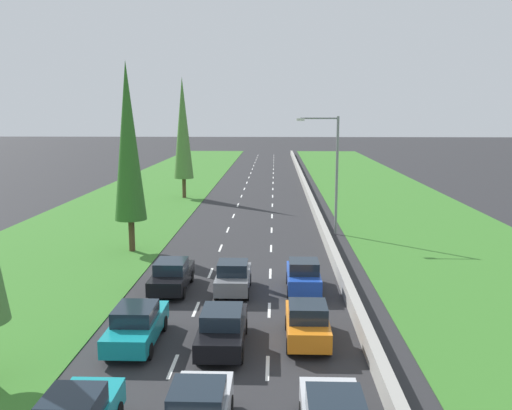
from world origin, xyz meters
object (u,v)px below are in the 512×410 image
(blue_hatchback_right_lane, at_px, (303,276))
(poplar_tree_third, at_px, (183,128))
(teal_sedan_left_lane, at_px, (137,325))
(black_sedan_centre_lane, at_px, (222,328))
(grey_hatchback_centre_lane, at_px, (233,277))
(black_sedan_left_lane, at_px, (172,275))
(street_light_mast, at_px, (332,167))
(poplar_tree_second, at_px, (128,142))
(orange_hatchback_right_lane, at_px, (307,323))

(blue_hatchback_right_lane, relative_size, poplar_tree_third, 0.30)
(teal_sedan_left_lane, bearing_deg, black_sedan_centre_lane, -3.47)
(grey_hatchback_centre_lane, height_order, black_sedan_left_lane, grey_hatchback_centre_lane)
(blue_hatchback_right_lane, bearing_deg, street_light_mast, 78.44)
(grey_hatchback_centre_lane, relative_size, poplar_tree_second, 0.31)
(teal_sedan_left_lane, height_order, poplar_tree_second, poplar_tree_second)
(poplar_tree_third, bearing_deg, teal_sedan_left_lane, -83.51)
(black_sedan_centre_lane, relative_size, poplar_tree_second, 0.36)
(black_sedan_centre_lane, height_order, street_light_mast, street_light_mast)
(black_sedan_left_lane, relative_size, poplar_tree_third, 0.34)
(black_sedan_left_lane, bearing_deg, black_sedan_centre_lane, -64.69)
(grey_hatchback_centre_lane, height_order, blue_hatchback_right_lane, same)
(teal_sedan_left_lane, relative_size, grey_hatchback_centre_lane, 1.15)
(orange_hatchback_right_lane, distance_m, black_sedan_left_lane, 9.34)
(black_sedan_centre_lane, bearing_deg, street_light_mast, 73.02)
(grey_hatchback_centre_lane, distance_m, blue_hatchback_right_lane, 3.67)
(grey_hatchback_centre_lane, distance_m, poplar_tree_second, 13.00)
(black_sedan_left_lane, bearing_deg, street_light_mast, 54.90)
(poplar_tree_second, bearing_deg, orange_hatchback_right_lane, -53.01)
(blue_hatchback_right_lane, bearing_deg, teal_sedan_left_lane, -135.55)
(orange_hatchback_right_lane, bearing_deg, grey_hatchback_centre_lane, 119.43)
(blue_hatchback_right_lane, bearing_deg, poplar_tree_third, 109.94)
(orange_hatchback_right_lane, height_order, poplar_tree_third, poplar_tree_third)
(orange_hatchback_right_lane, xyz_separation_m, poplar_tree_third, (-11.28, 38.09, 6.75))
(black_sedan_left_lane, bearing_deg, blue_hatchback_right_lane, 0.52)
(blue_hatchback_right_lane, bearing_deg, grey_hatchback_centre_lane, -174.48)
(black_sedan_centre_lane, distance_m, black_sedan_left_lane, 7.84)
(poplar_tree_second, bearing_deg, grey_hatchback_centre_lane, -48.25)
(blue_hatchback_right_lane, relative_size, street_light_mast, 0.43)
(black_sedan_left_lane, xyz_separation_m, poplar_tree_second, (-4.21, 8.10, 6.55))
(poplar_tree_third, bearing_deg, grey_hatchback_centre_lane, -76.27)
(black_sedan_centre_lane, relative_size, orange_hatchback_right_lane, 1.15)
(orange_hatchback_right_lane, relative_size, street_light_mast, 0.43)
(orange_hatchback_right_lane, distance_m, grey_hatchback_centre_lane, 7.08)
(teal_sedan_left_lane, height_order, poplar_tree_third, poplar_tree_third)
(grey_hatchback_centre_lane, height_order, poplar_tree_third, poplar_tree_third)
(orange_hatchback_right_lane, distance_m, poplar_tree_second, 19.35)
(blue_hatchback_right_lane, bearing_deg, poplar_tree_second, 144.20)
(teal_sedan_left_lane, xyz_separation_m, grey_hatchback_centre_lane, (3.42, 6.58, 0.02))
(black_sedan_centre_lane, relative_size, street_light_mast, 0.50)
(grey_hatchback_centre_lane, bearing_deg, teal_sedan_left_lane, -117.43)
(orange_hatchback_right_lane, relative_size, poplar_tree_second, 0.31)
(teal_sedan_left_lane, height_order, black_sedan_left_lane, same)
(grey_hatchback_centre_lane, relative_size, blue_hatchback_right_lane, 1.00)
(street_light_mast, bearing_deg, orange_hatchback_right_lane, -98.40)
(black_sedan_left_lane, xyz_separation_m, street_light_mast, (9.75, 13.87, 4.42))
(black_sedan_centre_lane, distance_m, poplar_tree_second, 18.18)
(poplar_tree_third, bearing_deg, street_light_mast, -51.21)
(black_sedan_centre_lane, distance_m, street_light_mast, 22.36)
(black_sedan_left_lane, xyz_separation_m, poplar_tree_third, (-4.53, 31.64, 6.77))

